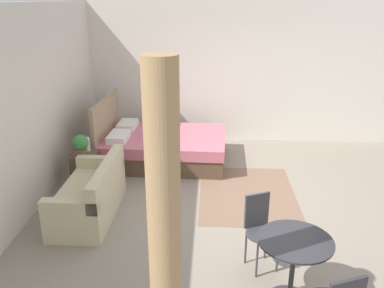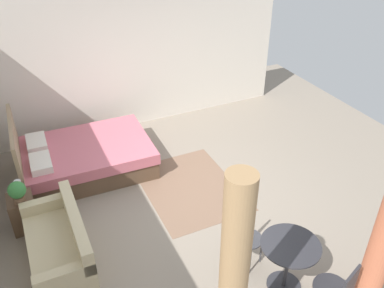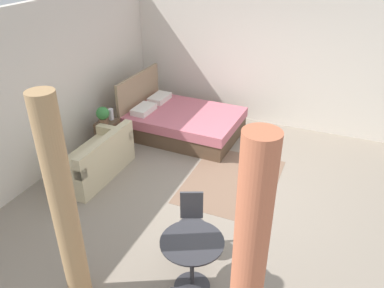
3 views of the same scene
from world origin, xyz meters
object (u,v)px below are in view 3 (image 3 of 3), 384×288
Objects in this scene: bed at (182,122)px; cafe_chair_near_window at (192,218)px; vase at (111,114)px; potted_plant at (103,115)px; balcony_table at (192,255)px; couch at (95,161)px; nightstand at (108,134)px.

bed reaches higher than cafe_chair_near_window.
cafe_chair_near_window is (-2.94, -1.47, 0.23)m from bed.
vase is at bearing 51.47° from cafe_chair_near_window.
bed is 1.64m from potted_plant.
potted_plant is at bearing 49.59° from balcony_table.
vase is (-0.92, 1.07, 0.36)m from bed.
couch is at bearing 57.52° from balcony_table.
potted_plant reaches higher than nightstand.
nightstand is 0.47m from potted_plant.
vase is 0.30× the size of balcony_table.
cafe_chair_near_window is at bearing -153.49° from bed.
balcony_table is at bearing -156.65° from cafe_chair_near_window.
balcony_table is at bearing -154.02° from bed.
vase is 0.26× the size of cafe_chair_near_window.
vase is at bearing -14.19° from nightstand.
potted_plant is 3.71m from balcony_table.
balcony_table is at bearing -131.48° from nightstand.
bed is at bearing -20.29° from couch.
potted_plant is at bearing 23.55° from couch.
potted_plant is 0.24m from vase.
balcony_table is (-1.56, -2.45, 0.23)m from couch.
vase is at bearing 46.88° from balcony_table.
balcony_table is at bearing -122.48° from couch.
vase is (0.12, -0.03, 0.38)m from nightstand.
nightstand is at bearing 21.74° from couch.
nightstand is 3.78m from balcony_table.
potted_plant is at bearing 136.09° from bed.
nightstand is 3.20m from cafe_chair_near_window.
potted_plant reaches higher than balcony_table.
cafe_chair_near_window is (-1.90, -2.57, 0.24)m from nightstand.
couch is at bearing -158.26° from nightstand.
couch is 2.07× the size of balcony_table.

